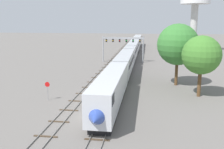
% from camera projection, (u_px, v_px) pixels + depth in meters
% --- Properties ---
extents(ground_plane, '(400.00, 400.00, 0.00)m').
position_uv_depth(ground_plane, '(91.00, 117.00, 32.10)').
color(ground_plane, slate).
extents(track_main, '(2.60, 200.00, 0.16)m').
position_uv_depth(track_main, '(134.00, 54.00, 89.88)').
color(track_main, slate).
rests_on(track_main, ground).
extents(track_near, '(2.60, 160.00, 0.16)m').
position_uv_depth(track_near, '(110.00, 63.00, 71.28)').
color(track_near, slate).
rests_on(track_near, ground).
extents(passenger_train, '(3.04, 106.39, 4.80)m').
position_uv_depth(passenger_train, '(132.00, 52.00, 76.65)').
color(passenger_train, silver).
rests_on(passenger_train, ground).
extents(signal_gantry, '(12.10, 0.49, 7.51)m').
position_uv_depth(signal_gantry, '(123.00, 43.00, 72.69)').
color(signal_gantry, '#999BA0').
rests_on(signal_gantry, ground).
extents(stop_sign, '(0.76, 0.08, 2.88)m').
position_uv_depth(stop_sign, '(48.00, 88.00, 38.52)').
color(stop_sign, gray).
rests_on(stop_sign, ground).
extents(trackside_tree_left, '(7.55, 7.55, 11.40)m').
position_uv_depth(trackside_tree_left, '(178.00, 45.00, 46.38)').
color(trackside_tree_left, brown).
rests_on(trackside_tree_left, ground).
extents(trackside_tree_mid, '(6.06, 6.06, 9.72)m').
position_uv_depth(trackside_tree_mid, '(201.00, 55.00, 39.54)').
color(trackside_tree_mid, brown).
rests_on(trackside_tree_mid, ground).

